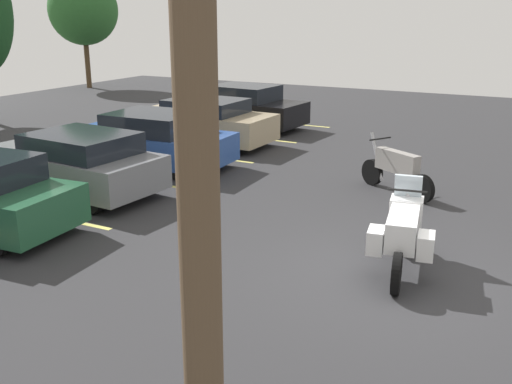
{
  "coord_description": "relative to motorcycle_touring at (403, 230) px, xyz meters",
  "views": [
    {
      "loc": [
        -8.16,
        -1.96,
        3.9
      ],
      "look_at": [
        0.96,
        2.82,
        0.73
      ],
      "focal_mm": 41.41,
      "sensor_mm": 36.0,
      "label": 1
    }
  ],
  "objects": [
    {
      "name": "ground",
      "position": [
        -0.49,
        0.0,
        -0.7
      ],
      "size": [
        44.0,
        44.0,
        0.1
      ],
      "primitive_type": "cube",
      "color": "#2D2D30"
    },
    {
      "name": "car_black",
      "position": [
        9.25,
        8.03,
        0.06
      ],
      "size": [
        2.21,
        4.69,
        1.46
      ],
      "color": "black",
      "rests_on": "ground"
    },
    {
      "name": "motorcycle_touring",
      "position": [
        0.0,
        0.0,
        0.0
      ],
      "size": [
        2.23,
        1.02,
        1.37
      ],
      "color": "black",
      "rests_on": "ground"
    },
    {
      "name": "car_grey",
      "position": [
        0.65,
        7.49,
        0.04
      ],
      "size": [
        2.16,
        4.36,
        1.39
      ],
      "color": "slate",
      "rests_on": "ground"
    },
    {
      "name": "car_blue",
      "position": [
        3.38,
        7.46,
        0.04
      ],
      "size": [
        2.12,
        4.39,
        1.42
      ],
      "color": "#2D519E",
      "rests_on": "ground"
    },
    {
      "name": "car_tan",
      "position": [
        6.3,
        7.69,
        0.04
      ],
      "size": [
        1.98,
        4.39,
        1.38
      ],
      "color": "tan",
      "rests_on": "ground"
    },
    {
      "name": "motorcycle_second",
      "position": [
        3.97,
        1.15,
        -0.1
      ],
      "size": [
        1.24,
        1.92,
        1.24
      ],
      "color": "black",
      "rests_on": "ground"
    },
    {
      "name": "tree_far_right",
      "position": [
        15.26,
        20.62,
        3.31
      ],
      "size": [
        3.52,
        3.52,
        5.74
      ],
      "color": "#4C3823",
      "rests_on": "ground"
    }
  ]
}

